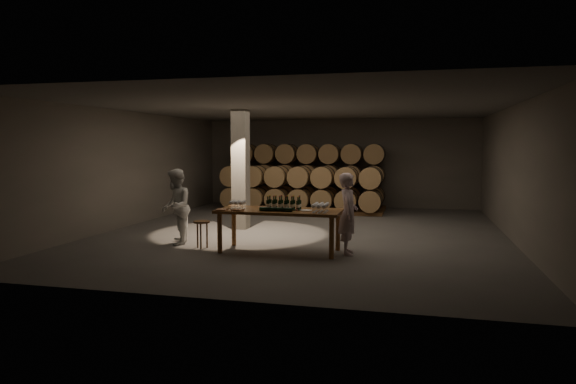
% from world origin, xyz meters
% --- Properties ---
extents(room, '(12.00, 12.00, 12.00)m').
position_xyz_m(room, '(-1.80, 0.20, 1.60)').
color(room, '#555350').
rests_on(room, ground).
extents(tasting_table, '(2.60, 1.10, 0.90)m').
position_xyz_m(tasting_table, '(0.00, -2.50, 0.80)').
color(tasting_table, brown).
rests_on(tasting_table, ground).
extents(barrel_stack_back, '(5.48, 0.95, 2.31)m').
position_xyz_m(barrel_stack_back, '(-0.96, 5.20, 1.20)').
color(barrel_stack_back, brown).
rests_on(barrel_stack_back, ground).
extents(barrel_stack_front, '(5.48, 0.95, 1.57)m').
position_xyz_m(barrel_stack_front, '(-0.96, 3.80, 0.83)').
color(barrel_stack_front, brown).
rests_on(barrel_stack_front, ground).
extents(bottle_cluster, '(0.73, 0.23, 0.30)m').
position_xyz_m(bottle_cluster, '(0.09, -2.48, 1.01)').
color(bottle_cluster, black).
rests_on(bottle_cluster, tasting_table).
extents(lying_bottles, '(0.79, 0.09, 0.09)m').
position_xyz_m(lying_bottles, '(0.02, -2.82, 0.94)').
color(lying_bottles, black).
rests_on(lying_bottles, tasting_table).
extents(glass_cluster_left, '(0.31, 0.31, 0.18)m').
position_xyz_m(glass_cluster_left, '(-0.91, -2.56, 1.03)').
color(glass_cluster_left, silver).
rests_on(glass_cluster_left, tasting_table).
extents(glass_cluster_right, '(0.31, 0.53, 0.18)m').
position_xyz_m(glass_cluster_right, '(0.90, -2.64, 1.03)').
color(glass_cluster_right, silver).
rests_on(glass_cluster_right, tasting_table).
extents(plate, '(0.25, 0.25, 0.01)m').
position_xyz_m(plate, '(0.58, -2.56, 0.91)').
color(plate, white).
rests_on(plate, tasting_table).
extents(notebook_near, '(0.26, 0.22, 0.03)m').
position_xyz_m(notebook_near, '(-0.79, -2.89, 0.92)').
color(notebook_near, brown).
rests_on(notebook_near, tasting_table).
extents(notebook_corner, '(0.25, 0.30, 0.02)m').
position_xyz_m(notebook_corner, '(-1.15, -2.87, 0.91)').
color(notebook_corner, brown).
rests_on(notebook_corner, tasting_table).
extents(pen, '(0.13, 0.01, 0.01)m').
position_xyz_m(pen, '(-0.76, -2.91, 0.91)').
color(pen, black).
rests_on(pen, tasting_table).
extents(stool, '(0.36, 0.36, 0.60)m').
position_xyz_m(stool, '(-1.75, -2.54, 0.49)').
color(stool, brown).
rests_on(stool, ground).
extents(person_man, '(0.50, 0.67, 1.69)m').
position_xyz_m(person_man, '(1.44, -2.41, 0.84)').
color(person_man, beige).
rests_on(person_man, ground).
extents(person_woman, '(0.91, 1.01, 1.72)m').
position_xyz_m(person_woman, '(-2.50, -2.26, 0.86)').
color(person_woman, white).
rests_on(person_woman, ground).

